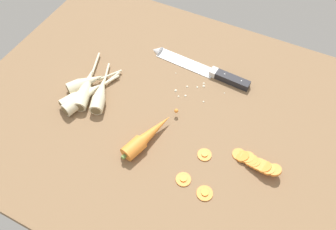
# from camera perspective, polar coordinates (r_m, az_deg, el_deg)

# --- Properties ---
(ground_plane) EXTENTS (1.20, 0.90, 0.04)m
(ground_plane) POSITION_cam_1_polar(r_m,az_deg,el_deg) (1.00, 0.51, -0.33)
(ground_plane) COLOR brown
(chefs_knife) EXTENTS (0.35, 0.06, 0.04)m
(chefs_knife) POSITION_cam_1_polar(r_m,az_deg,el_deg) (1.10, 4.96, 8.16)
(chefs_knife) COLOR silver
(chefs_knife) RESTS_ON ground_plane
(whole_carrot) EXTENTS (0.09, 0.21, 0.04)m
(whole_carrot) POSITION_cam_1_polar(r_m,az_deg,el_deg) (0.92, -3.62, -3.69)
(whole_carrot) COLOR orange
(whole_carrot) RESTS_ON ground_plane
(parsnip_front) EXTENTS (0.08, 0.21, 0.04)m
(parsnip_front) POSITION_cam_1_polar(r_m,az_deg,el_deg) (1.03, -14.06, 2.93)
(parsnip_front) COLOR beige
(parsnip_front) RESTS_ON ground_plane
(parsnip_mid_left) EXTENTS (0.12, 0.16, 0.04)m
(parsnip_mid_left) POSITION_cam_1_polar(r_m,az_deg,el_deg) (1.07, -13.70, 5.32)
(parsnip_mid_left) COLOR beige
(parsnip_mid_left) RESTS_ON ground_plane
(parsnip_mid_right) EXTENTS (0.09, 0.19, 0.04)m
(parsnip_mid_right) POSITION_cam_1_polar(r_m,az_deg,el_deg) (1.03, -11.38, 3.51)
(parsnip_mid_right) COLOR beige
(parsnip_mid_right) RESTS_ON ground_plane
(parsnip_back) EXTENTS (0.10, 0.19, 0.04)m
(parsnip_back) POSITION_cam_1_polar(r_m,az_deg,el_deg) (1.04, -14.45, 3.22)
(parsnip_back) COLOR beige
(parsnip_back) RESTS_ON ground_plane
(parsnip_outer) EXTENTS (0.10, 0.23, 0.04)m
(parsnip_outer) POSITION_cam_1_polar(r_m,az_deg,el_deg) (1.05, -13.67, 4.49)
(parsnip_outer) COLOR beige
(parsnip_outer) RESTS_ON ground_plane
(carrot_slice_stack) EXTENTS (0.13, 0.06, 0.04)m
(carrot_slice_stack) POSITION_cam_1_polar(r_m,az_deg,el_deg) (0.92, 14.59, -7.76)
(carrot_slice_stack) COLOR orange
(carrot_slice_stack) RESTS_ON ground_plane
(carrot_slice_stray_near) EXTENTS (0.04, 0.04, 0.01)m
(carrot_slice_stray_near) POSITION_cam_1_polar(r_m,az_deg,el_deg) (0.87, 6.22, -12.96)
(carrot_slice_stray_near) COLOR orange
(carrot_slice_stray_near) RESTS_ON ground_plane
(carrot_slice_stray_mid) EXTENTS (0.04, 0.04, 0.01)m
(carrot_slice_stray_mid) POSITION_cam_1_polar(r_m,az_deg,el_deg) (0.88, 2.61, -10.75)
(carrot_slice_stray_mid) COLOR orange
(carrot_slice_stray_mid) RESTS_ON ground_plane
(carrot_slice_stray_far) EXTENTS (0.04, 0.04, 0.01)m
(carrot_slice_stray_far) POSITION_cam_1_polar(r_m,az_deg,el_deg) (0.92, 6.18, -6.64)
(carrot_slice_stray_far) COLOR orange
(carrot_slice_stray_far) RESTS_ON ground_plane
(mince_crumbs) EXTENTS (0.17, 0.09, 0.01)m
(mince_crumbs) POSITION_cam_1_polar(r_m,az_deg,el_deg) (1.04, 3.94, 4.36)
(mince_crumbs) COLOR silver
(mince_crumbs) RESTS_ON ground_plane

